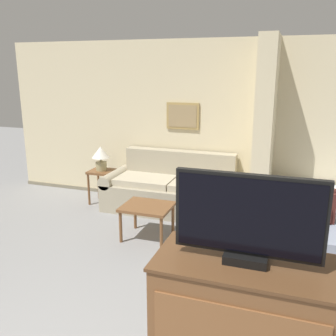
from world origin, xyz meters
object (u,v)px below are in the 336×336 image
couch (175,191)px  bed (331,229)px  table_lamp (101,155)px  tv (248,219)px  coffee_table (147,210)px  backpack (319,203)px

couch → bed: couch is taller
table_lamp → tv: tv is taller
table_lamp → tv: (2.73, -3.27, 0.56)m
couch → coffee_table: 1.06m
tv → bed: tv is taller
tv → backpack: (0.52, 2.25, -0.63)m
coffee_table → backpack: backpack is taller
tv → backpack: size_ratio=2.18×
coffee_table → table_lamp: table_lamp is taller
couch → tv: size_ratio=2.68×
backpack → bed: bearing=64.2°
bed → coffee_table: bearing=-170.0°
backpack → couch: bearing=151.7°
couch → tv: (1.49, -3.33, 1.05)m
couch → backpack: (2.01, -1.08, 0.42)m
couch → coffee_table: couch is taller
tv → table_lamp: bearing=129.8°
backpack → table_lamp: bearing=162.5°
couch → bed: bearing=-16.8°
couch → bed: (2.21, -0.67, -0.04)m
couch → bed: size_ratio=1.05×
couch → coffee_table: bearing=-91.6°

